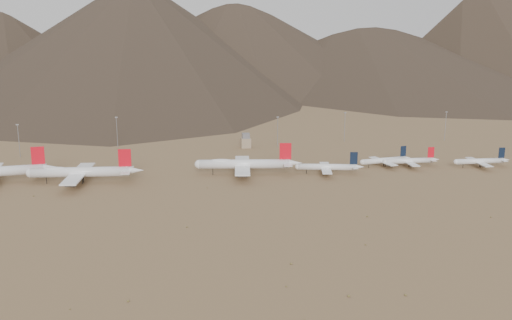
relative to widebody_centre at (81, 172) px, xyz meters
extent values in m
plane|color=#95764D|center=(89.31, -25.28, -7.54)|extent=(3000.00, 3000.00, 0.00)
cone|color=white|center=(-21.59, 12.84, 0.55)|extent=(11.87, 7.14, 5.81)
cube|color=white|center=(-26.55, 12.23, 0.71)|extent=(8.23, 22.29, 0.39)
cube|color=red|center=(-27.79, 12.08, 9.02)|extent=(8.13, 1.57, 11.45)
cylinder|color=white|center=(-0.31, 0.03, -0.08)|extent=(61.62, 11.71, 6.33)
sphere|color=white|center=(-30.84, 2.73, -0.08)|extent=(6.21, 6.21, 6.21)
cone|color=white|center=(33.88, -3.00, 0.39)|extent=(11.49, 6.65, 5.70)
cube|color=white|center=(-1.53, 0.14, -1.03)|extent=(14.72, 56.84, 0.79)
cube|color=white|center=(29.00, -2.57, 0.55)|extent=(7.38, 21.76, 0.38)
cube|color=red|center=(27.78, -2.46, 8.71)|extent=(7.99, 1.27, 11.24)
cylinder|color=black|center=(-21.68, 1.92, -5.39)|extent=(0.41, 0.41, 4.29)
cylinder|color=black|center=(1.05, 1.50, -5.39)|extent=(0.51, 0.51, 4.29)
cylinder|color=black|center=(0.77, -1.66, -5.39)|extent=(0.51, 0.51, 4.29)
ellipsoid|color=white|center=(-16.19, 1.43, 1.66)|extent=(19.96, 6.46, 3.80)
cylinder|color=slate|center=(-0.54, 11.33, -2.60)|extent=(6.36, 3.38, 2.85)
cylinder|color=slate|center=(-2.52, -11.06, -2.60)|extent=(6.36, 3.38, 2.85)
cylinder|color=slate|center=(0.35, 21.41, -2.60)|extent=(6.36, 3.38, 2.85)
cylinder|color=slate|center=(-3.42, -21.13, -2.60)|extent=(6.36, 3.38, 2.85)
cylinder|color=white|center=(105.44, 5.74, -0.19)|extent=(60.66, 14.06, 6.24)
sphere|color=white|center=(75.52, 9.67, -0.19)|extent=(6.11, 6.11, 6.11)
cone|color=white|center=(138.96, 1.32, 0.27)|extent=(11.50, 6.98, 5.61)
cube|color=white|center=(104.25, 5.89, -1.13)|extent=(16.80, 56.12, 0.78)
cube|color=white|center=(134.17, 1.95, 0.43)|extent=(8.13, 21.55, 0.37)
cube|color=red|center=(132.97, 2.11, 8.46)|extent=(7.85, 1.58, 11.07)
cylinder|color=black|center=(84.50, 8.49, -5.43)|extent=(0.40, 0.40, 4.23)
cylinder|color=black|center=(106.85, 7.12, -5.43)|extent=(0.50, 0.50, 4.23)
cylinder|color=black|center=(106.44, 4.03, -5.43)|extent=(0.50, 0.50, 4.23)
ellipsoid|color=white|center=(89.89, 7.78, 1.52)|extent=(19.76, 7.16, 3.74)
cylinder|color=slate|center=(105.69, 16.86, -2.67)|extent=(6.35, 3.57, 2.81)
cylinder|color=slate|center=(102.80, -5.08, -2.67)|extent=(6.35, 3.57, 2.81)
cylinder|color=slate|center=(106.99, 26.74, -2.67)|extent=(6.35, 3.57, 2.81)
cylinder|color=slate|center=(101.50, -14.95, -2.67)|extent=(6.35, 3.57, 2.81)
cylinder|color=white|center=(160.78, -1.98, -2.53)|extent=(38.99, 12.09, 4.23)
sphere|color=white|center=(141.72, 1.99, -2.53)|extent=(4.14, 4.14, 4.14)
cone|color=white|center=(182.13, -6.43, -2.21)|extent=(7.64, 5.16, 3.81)
cube|color=white|center=(160.02, -1.82, -3.17)|extent=(12.91, 33.95, 0.53)
cube|color=white|center=(179.08, -5.80, -2.11)|extent=(6.02, 13.13, 0.25)
cube|color=black|center=(178.32, -5.64, 3.76)|extent=(5.03, 1.41, 8.35)
cylinder|color=black|center=(147.43, 0.80, -6.09)|extent=(0.45, 0.45, 2.89)
cylinder|color=black|center=(161.76, -1.10, -6.09)|extent=(0.56, 0.56, 2.89)
cylinder|color=black|center=(161.33, -3.17, -6.09)|extent=(0.56, 0.56, 2.89)
cylinder|color=slate|center=(161.92, 7.33, -4.21)|extent=(4.20, 2.66, 1.90)
cylinder|color=slate|center=(158.11, -10.97, -4.21)|extent=(4.20, 2.66, 1.90)
cylinder|color=white|center=(207.26, 13.13, -3.07)|extent=(34.82, 10.29, 3.77)
sphere|color=white|center=(190.20, 9.83, -3.07)|extent=(3.70, 3.70, 3.70)
cone|color=white|center=(226.36, 16.81, -2.79)|extent=(6.78, 4.52, 3.39)
cube|color=white|center=(206.57, 12.99, -3.64)|extent=(11.10, 30.29, 0.47)
cube|color=white|center=(223.63, 16.29, -2.70)|extent=(5.21, 11.70, 0.23)
cube|color=black|center=(222.95, 16.15, 2.54)|extent=(4.50, 1.19, 7.44)
cylinder|color=black|center=(195.32, 10.82, -6.25)|extent=(0.40, 0.40, 2.58)
cylinder|color=black|center=(207.76, 14.18, -6.25)|extent=(0.50, 0.50, 2.58)
cylinder|color=black|center=(208.12, 12.33, -6.25)|extent=(0.50, 0.50, 2.58)
cylinder|color=slate|center=(204.99, 21.18, -4.57)|extent=(3.73, 2.32, 1.70)
cylinder|color=slate|center=(208.15, 4.81, -4.57)|extent=(3.73, 2.32, 1.70)
cylinder|color=white|center=(224.33, 8.81, -3.02)|extent=(35.21, 4.61, 3.81)
sphere|color=white|center=(206.77, 9.21, -3.02)|extent=(3.74, 3.74, 3.74)
cone|color=white|center=(244.00, 8.37, -2.74)|extent=(6.40, 3.57, 3.43)
cube|color=white|center=(223.63, 8.83, -3.59)|extent=(6.30, 30.23, 0.48)
cube|color=white|center=(241.19, 8.43, -2.64)|extent=(3.42, 11.51, 0.23)
cube|color=red|center=(240.49, 8.44, 2.65)|extent=(4.57, 0.45, 7.53)
cylinder|color=black|center=(212.04, 9.09, -6.23)|extent=(0.40, 0.40, 2.61)
cylinder|color=black|center=(225.06, 9.75, -6.23)|extent=(0.50, 0.50, 2.61)
cylinder|color=black|center=(225.01, 7.84, -6.23)|extent=(0.50, 0.50, 2.61)
cylinder|color=slate|center=(223.82, 17.25, -4.54)|extent=(3.55, 1.80, 1.72)
cylinder|color=slate|center=(223.44, 0.40, -4.54)|extent=(3.55, 1.80, 1.72)
cylinder|color=white|center=(273.47, -0.30, -3.03)|extent=(35.14, 4.93, 3.80)
sphere|color=white|center=(255.96, 0.27, -3.03)|extent=(3.73, 3.73, 3.73)
cone|color=white|center=(293.08, -0.93, -2.75)|extent=(6.41, 3.63, 3.42)
cube|color=white|center=(272.77, -0.27, -3.60)|extent=(6.57, 30.20, 0.48)
cube|color=white|center=(290.28, -0.84, -2.65)|extent=(3.52, 11.51, 0.23)
cube|color=black|center=(289.58, -0.82, 2.62)|extent=(4.56, 0.49, 7.51)
cylinder|color=black|center=(261.21, 0.10, -6.24)|extent=(0.40, 0.40, 2.60)
cylinder|color=black|center=(274.20, 0.63, -6.24)|extent=(0.50, 0.50, 2.60)
cylinder|color=black|center=(274.14, -1.27, -6.24)|extent=(0.50, 0.50, 2.60)
cylinder|color=slate|center=(273.04, 8.13, -4.55)|extent=(3.56, 1.82, 1.71)
cylinder|color=slate|center=(272.50, -8.68, -4.55)|extent=(3.56, 1.82, 1.71)
cube|color=gray|center=(119.31, 94.72, -3.54)|extent=(8.00, 8.00, 8.00)
cube|color=slate|center=(119.31, 94.72, 2.46)|extent=(6.00, 6.00, 4.00)
cylinder|color=gray|center=(-56.75, 86.04, 4.96)|extent=(0.50, 0.50, 25.00)
cube|color=gray|center=(-56.75, 86.04, 17.76)|extent=(2.00, 0.60, 0.80)
cylinder|color=gray|center=(14.41, 111.77, 4.96)|extent=(0.50, 0.50, 25.00)
cube|color=gray|center=(14.41, 111.77, 17.76)|extent=(2.00, 0.60, 0.80)
cylinder|color=gray|center=(145.53, 91.90, 4.96)|extent=(0.50, 0.50, 25.00)
cube|color=gray|center=(145.53, 91.90, 17.76)|extent=(2.00, 0.60, 0.80)
cylinder|color=gray|center=(208.10, 107.12, 4.96)|extent=(0.50, 0.50, 25.00)
cube|color=gray|center=(208.10, 107.12, 17.76)|extent=(2.00, 0.60, 0.80)
cylinder|color=gray|center=(297.09, 97.72, 4.96)|extent=(0.50, 0.50, 25.00)
cube|color=gray|center=(297.09, 97.72, 17.76)|extent=(2.00, 0.60, 0.80)
ellipsoid|color=olive|center=(139.20, -181.44, -7.24)|extent=(1.03, 1.03, 0.60)
ellipsoid|color=olive|center=(156.61, -92.86, -7.21)|extent=(1.09, 1.09, 0.66)
ellipsoid|color=olive|center=(62.76, -94.01, -7.28)|extent=(1.01, 1.01, 0.52)
ellipsoid|color=olive|center=(-23.88, -25.73, -7.22)|extent=(0.95, 0.95, 0.63)
ellipsoid|color=olive|center=(38.45, -170.12, -7.17)|extent=(0.96, 0.96, 0.74)
ellipsoid|color=olive|center=(97.33, -167.23, -7.33)|extent=(0.82, 0.82, 0.42)
ellipsoid|color=olive|center=(141.88, -130.90, -7.26)|extent=(0.78, 0.78, 0.55)
ellipsoid|color=olive|center=(78.14, -23.88, -7.31)|extent=(0.74, 0.74, 0.46)
ellipsoid|color=olive|center=(103.84, -146.66, -7.20)|extent=(1.02, 1.02, 0.67)
ellipsoid|color=olive|center=(118.20, -179.06, -7.14)|extent=(1.08, 1.08, 0.79)
ellipsoid|color=olive|center=(18.62, -172.66, -7.39)|extent=(0.56, 0.56, 0.30)
ellipsoid|color=olive|center=(219.92, -104.08, -7.23)|extent=(0.71, 0.71, 0.62)
camera|label=1|loc=(53.94, -363.55, 88.33)|focal=40.00mm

